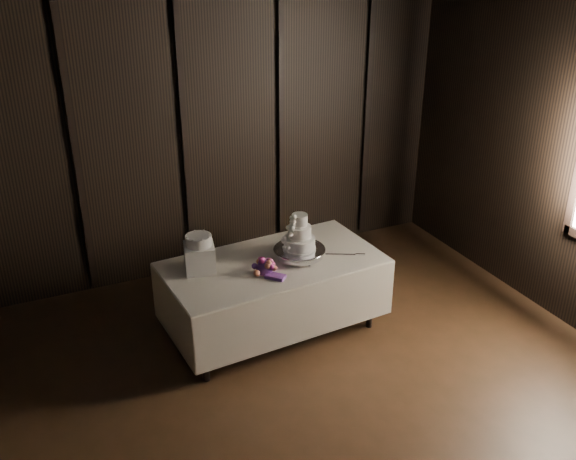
{
  "coord_description": "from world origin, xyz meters",
  "views": [
    {
      "loc": [
        -1.72,
        -2.82,
        3.52
      ],
      "look_at": [
        0.48,
        1.94,
        1.05
      ],
      "focal_mm": 40.0,
      "sensor_mm": 36.0,
      "label": 1
    }
  ],
  "objects_px": {
    "small_cake": "(199,240)",
    "wedding_cake": "(298,237)",
    "display_table": "(273,294)",
    "cake_stand": "(299,253)",
    "bouquet": "(265,267)",
    "box_pedestal": "(200,258)"
  },
  "relations": [
    {
      "from": "cake_stand",
      "to": "bouquet",
      "type": "distance_m",
      "value": 0.43
    },
    {
      "from": "box_pedestal",
      "to": "small_cake",
      "type": "relative_size",
      "value": 1.13
    },
    {
      "from": "display_table",
      "to": "small_cake",
      "type": "distance_m",
      "value": 0.92
    },
    {
      "from": "display_table",
      "to": "cake_stand",
      "type": "relative_size",
      "value": 4.25
    },
    {
      "from": "cake_stand",
      "to": "bouquet",
      "type": "height_order",
      "value": "bouquet"
    },
    {
      "from": "box_pedestal",
      "to": "wedding_cake",
      "type": "bearing_deg",
      "value": -10.53
    },
    {
      "from": "small_cake",
      "to": "wedding_cake",
      "type": "bearing_deg",
      "value": -10.53
    },
    {
      "from": "box_pedestal",
      "to": "small_cake",
      "type": "distance_m",
      "value": 0.17
    },
    {
      "from": "wedding_cake",
      "to": "small_cake",
      "type": "relative_size",
      "value": 1.5
    },
    {
      "from": "wedding_cake",
      "to": "bouquet",
      "type": "bearing_deg",
      "value": -168.8
    },
    {
      "from": "display_table",
      "to": "cake_stand",
      "type": "height_order",
      "value": "cake_stand"
    },
    {
      "from": "display_table",
      "to": "bouquet",
      "type": "relative_size",
      "value": 5.44
    },
    {
      "from": "wedding_cake",
      "to": "box_pedestal",
      "type": "relative_size",
      "value": 1.33
    },
    {
      "from": "wedding_cake",
      "to": "cake_stand",
      "type": "bearing_deg",
      "value": 22.82
    },
    {
      "from": "display_table",
      "to": "bouquet",
      "type": "bearing_deg",
      "value": -136.59
    },
    {
      "from": "cake_stand",
      "to": "box_pedestal",
      "type": "distance_m",
      "value": 0.92
    },
    {
      "from": "display_table",
      "to": "wedding_cake",
      "type": "bearing_deg",
      "value": -14.44
    },
    {
      "from": "display_table",
      "to": "cake_stand",
      "type": "distance_m",
      "value": 0.46
    },
    {
      "from": "cake_stand",
      "to": "small_cake",
      "type": "xyz_separation_m",
      "value": [
        -0.91,
        0.15,
        0.25
      ]
    },
    {
      "from": "cake_stand",
      "to": "small_cake",
      "type": "distance_m",
      "value": 0.95
    },
    {
      "from": "bouquet",
      "to": "small_cake",
      "type": "distance_m",
      "value": 0.62
    },
    {
      "from": "cake_stand",
      "to": "bouquet",
      "type": "bearing_deg",
      "value": -161.1
    }
  ]
}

